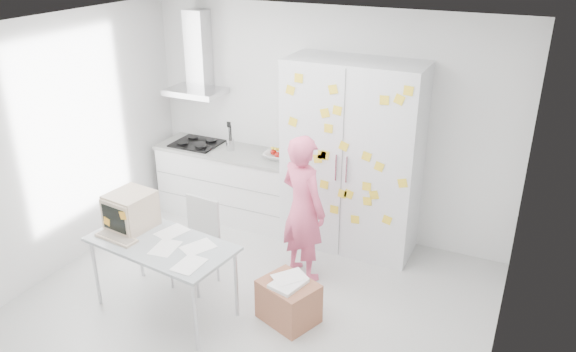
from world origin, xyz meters
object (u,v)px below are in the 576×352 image
at_px(cardboard_box, 289,301).
at_px(chair, 197,237).
at_px(desk, 141,224).
at_px(person, 303,208).

bearing_deg(cardboard_box, chair, 170.74).
xyz_separation_m(desk, cardboard_box, (1.43, 0.29, -0.64)).
relative_size(person, cardboard_box, 2.55).
height_order(person, cardboard_box, person).
relative_size(desk, cardboard_box, 2.36).
bearing_deg(person, chair, 56.23).
xyz_separation_m(person, chair, (-0.94, -0.58, -0.27)).
height_order(chair, cardboard_box, chair).
distance_m(chair, cardboard_box, 1.19).
xyz_separation_m(chair, cardboard_box, (1.13, -0.18, -0.32)).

